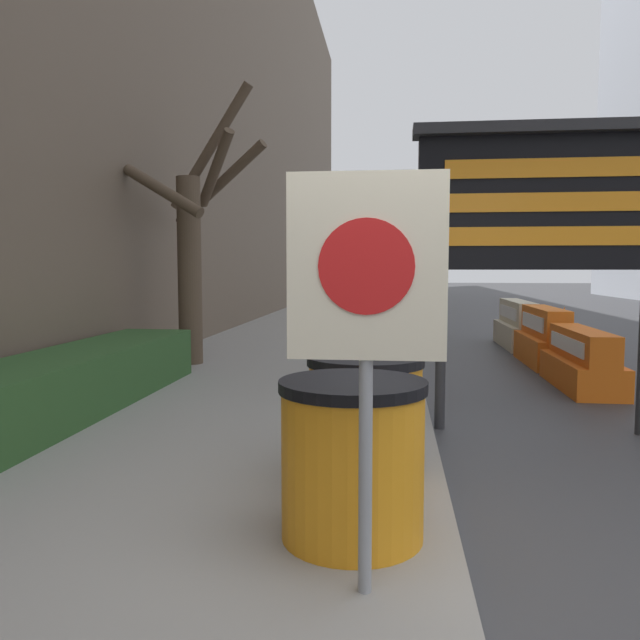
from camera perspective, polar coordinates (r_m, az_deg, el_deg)
The scene contains 14 objects.
ground_plane at distance 3.21m, azimuth 13.62°, elevation -24.26°, with size 120.00×120.00×0.00m, color #38383A.
sidewalk_left at distance 3.58m, azimuth -23.81°, elevation -20.19°, with size 4.12×56.00×0.12m.
building_left_facade at distance 14.22m, azimuth -11.18°, elevation 26.73°, with size 0.40×50.40×13.74m.
hedge_strip at distance 6.52m, azimuth -22.47°, elevation -5.54°, with size 0.90×4.99×0.59m.
bare_tree at distance 9.53m, azimuth -11.34°, elevation 7.51°, with size 1.88×2.02×4.23m.
barrel_drum_foreground at distance 3.37m, azimuth 2.99°, elevation -12.56°, with size 0.78×0.78×0.84m.
barrel_drum_middle at distance 4.22m, azimuth 4.15°, elevation -8.96°, with size 0.78×0.78×0.84m.
warning_sign at distance 2.64m, azimuth 4.25°, elevation 1.97°, with size 0.67×0.08×1.83m.
message_board at distance 6.18m, azimuth 19.89°, elevation 10.13°, with size 2.43×0.36×2.85m.
jersey_barrier_orange_far at distance 8.68m, azimuth 22.83°, elevation -3.59°, with size 0.63×1.84×0.76m.
jersey_barrier_orange_near at distance 10.58m, azimuth 19.85°, elevation -1.69°, with size 0.62×1.81×0.91m.
jersey_barrier_cream at distance 12.75m, azimuth 17.59°, elevation -0.57°, with size 0.59×2.07×0.90m.
traffic_cone_near at distance 13.95m, azimuth 21.40°, elevation -0.38°, with size 0.41×0.41×0.74m.
traffic_light_near_curb at distance 15.97m, azimuth 10.88°, elevation 9.71°, with size 0.28×0.44×4.04m.
Camera 1 is at (-0.37, -2.78, 1.55)m, focal length 35.00 mm.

